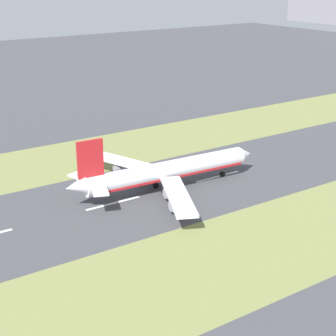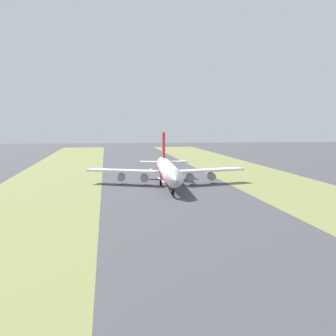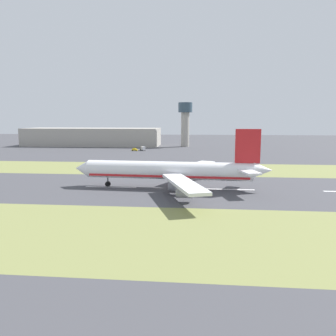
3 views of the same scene
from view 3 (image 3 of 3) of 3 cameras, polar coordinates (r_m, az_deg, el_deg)
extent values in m
plane|color=#424247|center=(112.05, -1.11, -3.50)|extent=(800.00, 800.00, 0.00)
cube|color=olive|center=(69.12, -5.43, -11.18)|extent=(40.00, 600.00, 0.01)
cube|color=olive|center=(156.15, 0.76, -0.10)|extent=(40.00, 600.00, 0.01)
cube|color=silver|center=(111.77, 10.30, -3.67)|extent=(1.20, 18.00, 0.01)
cube|color=silver|center=(115.39, -9.94, -3.28)|extent=(1.20, 18.00, 0.01)
cylinder|color=white|center=(110.38, 0.00, -0.41)|extent=(9.18, 56.25, 6.00)
cone|color=white|center=(118.82, -14.70, -0.06)|extent=(6.16, 5.33, 5.88)
cone|color=white|center=(109.99, 16.18, -0.36)|extent=(5.43, 6.28, 5.10)
cube|color=red|center=(110.64, 0.00, -1.26)|extent=(8.76, 54.00, 0.70)
cube|color=white|center=(92.53, 2.79, -2.71)|extent=(29.39, 14.99, 0.90)
cube|color=white|center=(126.92, 4.42, 0.31)|extent=(28.79, 17.81, 0.90)
cylinder|color=#93939E|center=(101.65, 1.47, -3.10)|extent=(3.47, 4.97, 3.20)
cylinder|color=#93939E|center=(92.52, 2.92, -4.26)|extent=(3.47, 4.97, 3.20)
cylinder|color=#93939E|center=(119.22, 2.55, -1.39)|extent=(3.47, 4.97, 3.20)
cylinder|color=#93939E|center=(127.76, 4.55, -0.75)|extent=(3.47, 4.97, 3.20)
cube|color=red|center=(108.57, 13.72, 3.72)|extent=(1.26, 8.03, 11.00)
cube|color=white|center=(103.99, 13.84, -0.65)|extent=(10.79, 6.80, 0.60)
cube|color=white|center=(114.83, 13.36, 0.21)|extent=(10.91, 7.73, 0.60)
cylinder|color=#59595E|center=(116.09, -10.45, -1.97)|extent=(0.50, 0.50, 3.20)
cylinder|color=black|center=(116.38, -10.43, -2.74)|extent=(1.00, 1.85, 1.80)
cylinder|color=#59595E|center=(108.07, 1.37, -2.60)|extent=(0.50, 0.50, 3.20)
cylinder|color=black|center=(108.38, 1.36, -3.43)|extent=(1.00, 1.85, 1.80)
cylinder|color=#59595E|center=(113.14, 1.70, -2.10)|extent=(0.50, 0.50, 3.20)
cylinder|color=black|center=(113.44, 1.70, -2.89)|extent=(1.00, 1.85, 1.80)
cube|color=#A39E93|center=(301.68, -12.99, 5.30)|extent=(36.00, 118.82, 15.65)
cylinder|color=#A39E93|center=(283.65, 3.00, 6.69)|extent=(7.00, 7.00, 29.30)
cylinder|color=#334756|center=(283.71, 3.03, 10.49)|extent=(12.00, 12.00, 8.26)
cube|color=#4C4C51|center=(249.78, -4.58, 3.42)|extent=(2.81, 2.89, 2.00)
cube|color=silver|center=(246.92, -4.36, 3.44)|extent=(4.57, 3.84, 2.60)
cylinder|color=black|center=(249.52, -4.81, 3.19)|extent=(1.05, 0.79, 1.00)
cylinder|color=black|center=(250.22, -4.33, 3.21)|extent=(1.05, 0.79, 1.00)
cylinder|color=black|center=(245.56, -4.50, 3.11)|extent=(1.05, 0.79, 1.00)
cylinder|color=black|center=(246.26, -4.02, 3.13)|extent=(1.05, 0.79, 1.00)
cube|color=gold|center=(246.22, -5.83, 3.17)|extent=(2.72, 4.69, 0.90)
cube|color=gold|center=(246.22, -5.87, 3.37)|extent=(2.02, 2.70, 0.80)
cylinder|color=black|center=(246.51, -5.44, 3.07)|extent=(0.38, 0.70, 0.66)
cylinder|color=black|center=(244.86, -5.61, 3.04)|extent=(0.38, 0.70, 0.66)
cylinder|color=black|center=(247.66, -6.05, 3.09)|extent=(0.38, 0.70, 0.66)
cylinder|color=black|center=(246.02, -6.22, 3.05)|extent=(0.38, 0.70, 0.66)
camera|label=1|loc=(262.10, 24.97, 17.18)|focal=60.00mm
camera|label=2|loc=(228.65, -49.64, 5.70)|focal=50.00mm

